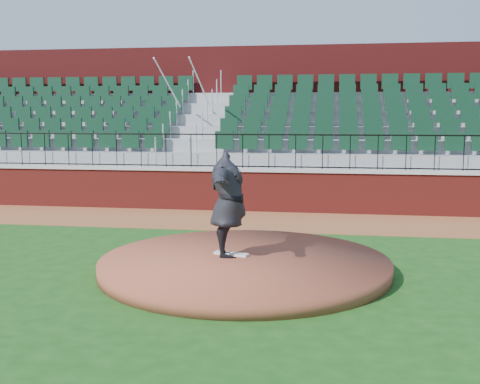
% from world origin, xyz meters
% --- Properties ---
extents(ground, '(90.00, 90.00, 0.00)m').
position_xyz_m(ground, '(0.00, 0.00, 0.00)').
color(ground, '#174614').
rests_on(ground, ground).
extents(warning_track, '(34.00, 3.20, 0.01)m').
position_xyz_m(warning_track, '(0.00, 5.40, 0.01)').
color(warning_track, brown).
rests_on(warning_track, ground).
extents(field_wall, '(34.00, 0.35, 1.20)m').
position_xyz_m(field_wall, '(0.00, 7.00, 0.60)').
color(field_wall, maroon).
rests_on(field_wall, ground).
extents(wall_cap, '(34.00, 0.45, 0.10)m').
position_xyz_m(wall_cap, '(0.00, 7.00, 1.25)').
color(wall_cap, '#B7B7B7').
rests_on(wall_cap, field_wall).
extents(wall_railing, '(34.00, 0.05, 1.00)m').
position_xyz_m(wall_railing, '(0.00, 7.00, 1.80)').
color(wall_railing, black).
rests_on(wall_railing, wall_cap).
extents(seating_stands, '(34.00, 5.10, 4.60)m').
position_xyz_m(seating_stands, '(0.00, 9.72, 2.30)').
color(seating_stands, gray).
rests_on(seating_stands, ground).
extents(concourse_wall, '(34.00, 0.50, 5.50)m').
position_xyz_m(concourse_wall, '(0.00, 12.52, 2.75)').
color(concourse_wall, maroon).
rests_on(concourse_wall, ground).
extents(pitchers_mound, '(5.34, 5.34, 0.25)m').
position_xyz_m(pitchers_mound, '(0.30, 0.14, 0.12)').
color(pitchers_mound, brown).
rests_on(pitchers_mound, ground).
extents(pitching_rubber, '(0.70, 0.35, 0.05)m').
position_xyz_m(pitching_rubber, '(0.02, 0.34, 0.27)').
color(pitching_rubber, silver).
rests_on(pitching_rubber, pitchers_mound).
extents(pitcher, '(0.99, 2.48, 1.96)m').
position_xyz_m(pitcher, '(-0.02, 0.20, 1.23)').
color(pitcher, black).
rests_on(pitcher, pitchers_mound).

